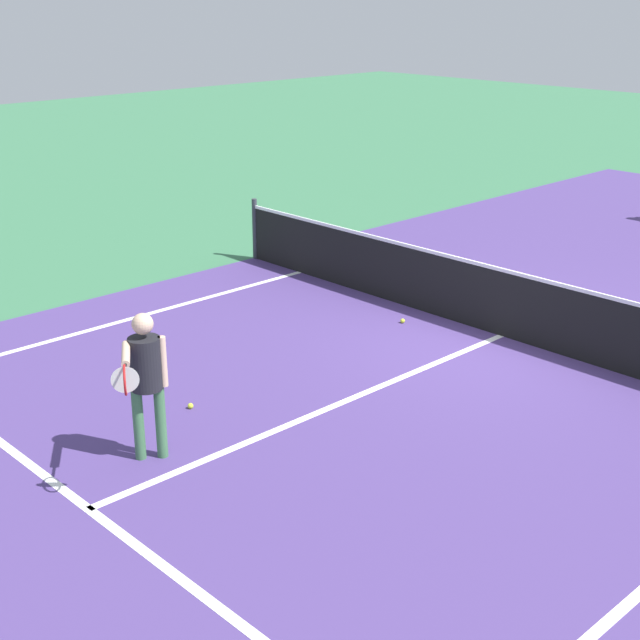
{
  "coord_description": "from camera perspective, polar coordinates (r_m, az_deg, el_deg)",
  "views": [
    {
      "loc": [
        6.67,
        -9.83,
        4.5
      ],
      "look_at": [
        -0.21,
        -3.25,
        1.0
      ],
      "focal_mm": 50.75,
      "sensor_mm": 36.0,
      "label": 1
    }
  ],
  "objects": [
    {
      "name": "ground_plane",
      "position": [
        12.7,
        11.36,
        -0.98
      ],
      "size": [
        60.0,
        60.0,
        0.0
      ],
      "primitive_type": "plane",
      "color": "#38724C"
    },
    {
      "name": "court_surface_inbounds",
      "position": [
        12.7,
        11.36,
        -0.98
      ],
      "size": [
        10.62,
        24.4,
        0.0
      ],
      "primitive_type": "cube",
      "color": "#4C387A",
      "rests_on": "ground_plane"
    },
    {
      "name": "line_service_near",
      "position": [
        8.74,
        -14.39,
        -11.46
      ],
      "size": [
        8.22,
        0.1,
        0.01
      ],
      "primitive_type": "cube",
      "color": "white",
      "rests_on": "ground_plane"
    },
    {
      "name": "line_center_service",
      "position": [
        10.42,
        1.02,
        -5.37
      ],
      "size": [
        0.1,
        6.4,
        0.01
      ],
      "primitive_type": "cube",
      "color": "white",
      "rests_on": "ground_plane"
    },
    {
      "name": "net",
      "position": [
        12.53,
        11.51,
        1.12
      ],
      "size": [
        10.64,
        0.09,
        1.07
      ],
      "color": "#33383D",
      "rests_on": "ground_plane"
    },
    {
      "name": "player_near",
      "position": [
        9.04,
        -10.95,
        -3.22
      ],
      "size": [
        0.93,
        0.9,
        1.56
      ],
      "color": "#3F7247",
      "rests_on": "ground_plane"
    },
    {
      "name": "tennis_ball_near_net",
      "position": [
        12.97,
        5.23,
        -0.05
      ],
      "size": [
        0.07,
        0.07,
        0.07
      ],
      "primitive_type": "sphere",
      "color": "#CCE033",
      "rests_on": "ground_plane"
    },
    {
      "name": "tennis_ball_mid_court",
      "position": [
        10.43,
        -8.17,
        -5.38
      ],
      "size": [
        0.07,
        0.07,
        0.07
      ],
      "primitive_type": "sphere",
      "color": "#CCE033",
      "rests_on": "ground_plane"
    }
  ]
}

